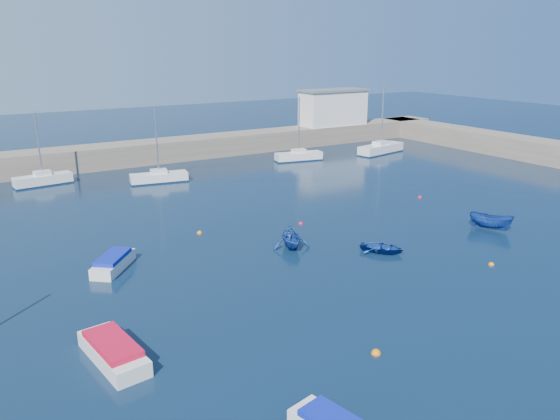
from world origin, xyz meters
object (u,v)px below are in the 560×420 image
dinghy_center (382,248)px  motorboat_1 (113,262)px  sailboat_6 (159,177)px  motorboat_0 (113,351)px  sailboat_7 (299,156)px  sailboat_8 (381,148)px  harbor_office (333,108)px  dinghy_left (291,237)px  sailboat_5 (43,180)px  dinghy_right (491,221)px

dinghy_center → motorboat_1: bearing=123.2°
sailboat_6 → motorboat_0: sailboat_6 is taller
sailboat_7 → sailboat_8: (12.29, -1.71, 0.08)m
motorboat_1 → dinghy_center: size_ratio=1.32×
motorboat_0 → motorboat_1: (2.97, 10.96, -0.03)m
sailboat_7 → sailboat_6: bearing=106.4°
harbor_office → dinghy_left: bearing=-130.5°
dinghy_left → harbor_office: bearing=66.4°
sailboat_7 → motorboat_1: (-29.87, -23.24, -0.12)m
sailboat_7 → motorboat_0: (-32.84, -34.20, -0.09)m
sailboat_5 → sailboat_8: sailboat_8 is taller
dinghy_right → dinghy_left: bearing=137.4°
harbor_office → dinghy_center: 46.69m
harbor_office → dinghy_center: (-24.87, -39.23, -4.78)m
sailboat_7 → motorboat_0: sailboat_7 is taller
sailboat_5 → sailboat_8: 42.60m
sailboat_6 → dinghy_left: sailboat_6 is taller
sailboat_6 → motorboat_0: (-13.65, -32.34, -0.07)m
sailboat_6 → dinghy_right: bearing=-139.4°
sailboat_8 → dinghy_left: 38.65m
sailboat_5 → sailboat_7: (30.02, -3.29, -0.02)m
dinghy_right → dinghy_center: bearing=150.6°
harbor_office → sailboat_6: (-31.33, -10.97, -4.53)m
sailboat_6 → motorboat_0: size_ratio=1.62×
harbor_office → dinghy_right: 42.57m
sailboat_6 → motorboat_1: bearing=163.3°
harbor_office → motorboat_1: (-42.01, -32.36, -4.63)m
sailboat_7 → dinghy_right: (-1.92, -30.81, 0.07)m
motorboat_1 → dinghy_center: motorboat_1 is taller
sailboat_5 → sailboat_6: size_ratio=0.97×
sailboat_5 → sailboat_6: (10.84, -5.15, -0.05)m
sailboat_6 → sailboat_7: sailboat_7 is taller
sailboat_6 → dinghy_left: bearing=-166.9°
dinghy_center → dinghy_right: (10.81, -0.71, 0.34)m
motorboat_0 → dinghy_right: 31.10m
sailboat_7 → dinghy_center: bearing=168.0°
sailboat_7 → dinghy_left: bearing=156.5°
motorboat_0 → dinghy_left: size_ratio=1.59×
motorboat_1 → sailboat_7: bearing=76.8°
dinghy_right → sailboat_8: bearing=38.3°
dinghy_center → dinghy_right: bearing=-38.7°
harbor_office → motorboat_1: size_ratio=2.45×
sailboat_7 → dinghy_left: sailboat_7 is taller
motorboat_0 → dinghy_center: motorboat_0 is taller
motorboat_1 → dinghy_left: size_ratio=1.32×
sailboat_8 → dinghy_left: sailboat_8 is taller
harbor_office → motorboat_0: (-44.98, -43.32, -4.60)m
sailboat_5 → dinghy_center: 37.61m
sailboat_6 → sailboat_8: (31.47, 0.15, 0.10)m
sailboat_7 → sailboat_8: bearing=-87.0°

